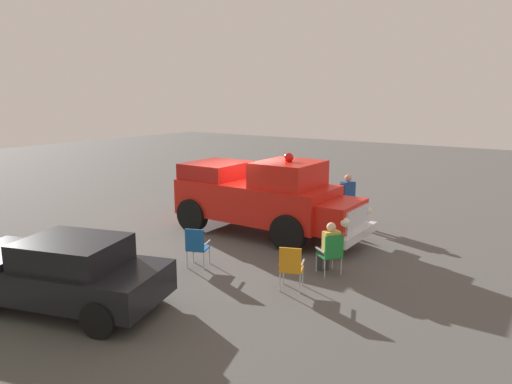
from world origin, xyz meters
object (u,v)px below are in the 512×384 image
at_px(classic_hot_rod, 60,272).
at_px(spectator_standing, 347,196).
at_px(lawn_chair_near_truck, 331,252).
at_px(vintage_fire_truck, 262,196).
at_px(lawn_chair_by_car, 196,245).
at_px(traffic_cone, 343,225).
at_px(lawn_chair_spare, 291,265).
at_px(spectator_seated, 329,246).

bearing_deg(classic_hot_rod, spectator_standing, 77.17).
bearing_deg(lawn_chair_near_truck, vintage_fire_truck, 149.62).
bearing_deg(classic_hot_rod, lawn_chair_near_truck, 51.63).
bearing_deg(classic_hot_rod, lawn_chair_by_car, 77.32).
height_order(classic_hot_rod, traffic_cone, classic_hot_rod).
distance_m(lawn_chair_spare, spectator_seated, 1.44).
xyz_separation_m(lawn_chair_near_truck, lawn_chair_by_car, (-2.99, -1.44, 0.00)).
xyz_separation_m(lawn_chair_by_car, traffic_cone, (1.77, 4.71, -0.28)).
bearing_deg(traffic_cone, lawn_chair_spare, -79.05).
bearing_deg(lawn_chair_near_truck, spectator_seated, 143.82).
bearing_deg(lawn_chair_spare, classic_hot_rod, -135.36).
distance_m(lawn_chair_near_truck, spectator_seated, 0.17).
relative_size(spectator_standing, traffic_cone, 2.64).
bearing_deg(spectator_seated, spectator_standing, 109.02).
distance_m(lawn_chair_near_truck, traffic_cone, 3.50).
bearing_deg(lawn_chair_by_car, traffic_cone, 69.38).
bearing_deg(lawn_chair_by_car, lawn_chair_near_truck, 25.76).
distance_m(spectator_seated, spectator_standing, 4.67).
bearing_deg(traffic_cone, classic_hot_rod, -107.46).
xyz_separation_m(lawn_chair_near_truck, lawn_chair_spare, (-0.32, -1.34, 0.00)).
height_order(lawn_chair_by_car, lawn_chair_spare, same).
height_order(lawn_chair_by_car, spectator_standing, spectator_standing).
distance_m(vintage_fire_truck, lawn_chair_near_truck, 3.87).
height_order(vintage_fire_truck, lawn_chair_near_truck, vintage_fire_truck).
bearing_deg(lawn_chair_near_truck, classic_hot_rod, -128.37).
relative_size(classic_hot_rod, traffic_cone, 7.42).
xyz_separation_m(lawn_chair_spare, spectator_seated, (0.21, 1.42, 0.11)).
height_order(lawn_chair_near_truck, spectator_standing, spectator_standing).
bearing_deg(vintage_fire_truck, spectator_seated, -30.17).
bearing_deg(traffic_cone, lawn_chair_near_truck, -69.67).
relative_size(lawn_chair_near_truck, traffic_cone, 1.61).
xyz_separation_m(vintage_fire_truck, lawn_chair_spare, (2.98, -3.27, -0.61)).
bearing_deg(traffic_cone, lawn_chair_by_car, -110.62).
distance_m(lawn_chair_near_truck, lawn_chair_by_car, 3.31).
distance_m(lawn_chair_near_truck, spectator_standing, 4.79).
xyz_separation_m(classic_hot_rod, lawn_chair_by_car, (0.73, 3.25, -0.16)).
bearing_deg(spectator_standing, lawn_chair_near_truck, -70.08).
xyz_separation_m(vintage_fire_truck, classic_hot_rod, (-0.42, -6.63, -0.45)).
distance_m(vintage_fire_truck, lawn_chair_by_car, 3.44).
relative_size(classic_hot_rod, spectator_seated, 3.65).
height_order(lawn_chair_near_truck, lawn_chair_spare, same).
bearing_deg(spectator_seated, traffic_cone, 109.10).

